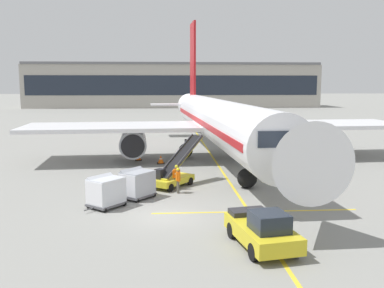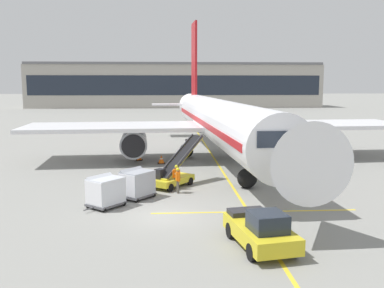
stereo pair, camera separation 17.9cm
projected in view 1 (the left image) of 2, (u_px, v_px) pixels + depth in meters
The scene contains 13 objects.
ground_plane at pixel (164, 216), 23.65m from camera, with size 600.00×600.00×0.00m, color gray.
parked_airplane at pixel (217, 121), 41.35m from camera, with size 37.22×47.64×15.80m.
belt_loader at pixel (174, 173), 30.50m from camera, with size 4.11×4.75×3.52m.
baggage_cart_lead at pixel (137, 183), 27.29m from camera, with size 2.51×2.61×1.91m.
baggage_cart_second at pixel (106, 191), 25.29m from camera, with size 2.51×2.61×1.91m.
pushback_tug at pixel (262, 230), 19.04m from camera, with size 2.86×4.71×1.83m.
ground_crew_by_loader at pixel (176, 175), 29.55m from camera, with size 0.55×0.35×1.74m.
ground_crew_by_carts at pixel (178, 179), 28.55m from camera, with size 0.33×0.56×1.74m.
safety_cone_engine_keepout at pixel (139, 157), 40.96m from camera, with size 0.61×0.61×0.69m.
safety_cone_wingtip at pixel (161, 159), 39.29m from camera, with size 0.70×0.70×0.79m.
apron_guidance_line_lead_in at pixel (215, 160), 41.02m from camera, with size 0.20×110.00×0.01m.
apron_guidance_line_stop_bar at pixel (255, 211), 24.52m from camera, with size 12.00×0.20×0.01m.
terminal_building at pixel (173, 85), 135.35m from camera, with size 91.24×15.56×13.88m.
Camera 1 is at (0.06, -22.90, 7.33)m, focal length 39.59 mm.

